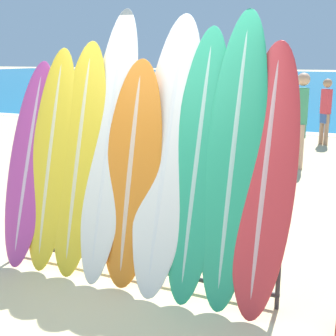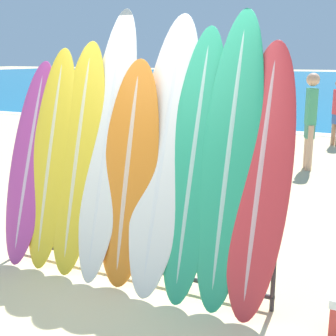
# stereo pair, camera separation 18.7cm
# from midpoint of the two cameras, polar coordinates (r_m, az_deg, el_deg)

# --- Properties ---
(ground_plane) EXTENTS (160.00, 160.00, 0.00)m
(ground_plane) POSITION_cam_midpoint_polar(r_m,az_deg,el_deg) (4.37, -9.13, -15.57)
(ground_plane) COLOR beige
(surfboard_rack) EXTENTS (2.81, 0.04, 0.91)m
(surfboard_rack) POSITION_cam_midpoint_polar(r_m,az_deg,el_deg) (4.51, -5.42, -7.58)
(surfboard_rack) COLOR #28282D
(surfboard_rack) RESTS_ON ground_plane
(surfboard_slot_0) EXTENTS (0.51, 0.74, 2.07)m
(surfboard_slot_0) POSITION_cam_midpoint_polar(r_m,az_deg,el_deg) (5.07, -17.58, 0.60)
(surfboard_slot_0) COLOR #B23D8E
(surfboard_slot_0) RESTS_ON ground_plane
(surfboard_slot_1) EXTENTS (0.51, 0.68, 2.20)m
(surfboard_slot_1) POSITION_cam_midpoint_polar(r_m,az_deg,el_deg) (4.88, -15.10, 1.08)
(surfboard_slot_1) COLOR yellow
(surfboard_slot_1) RESTS_ON ground_plane
(surfboard_slot_2) EXTENTS (0.54, 0.70, 2.27)m
(surfboard_slot_2) POSITION_cam_midpoint_polar(r_m,az_deg,el_deg) (4.69, -11.92, 1.15)
(surfboard_slot_2) COLOR yellow
(surfboard_slot_2) RESTS_ON ground_plane
(surfboard_slot_3) EXTENTS (0.49, 0.89, 2.58)m
(surfboard_slot_3) POSITION_cam_midpoint_polar(r_m,az_deg,el_deg) (4.53, -8.37, 2.87)
(surfboard_slot_3) COLOR silver
(surfboard_slot_3) RESTS_ON ground_plane
(surfboard_slot_4) EXTENTS (0.59, 0.59, 2.10)m
(surfboard_slot_4) POSITION_cam_midpoint_polar(r_m,az_deg,el_deg) (4.36, -5.73, -0.69)
(surfboard_slot_4) COLOR orange
(surfboard_slot_4) RESTS_ON ground_plane
(surfboard_slot_5) EXTENTS (0.57, 0.94, 2.51)m
(surfboard_slot_5) POSITION_cam_midpoint_polar(r_m,az_deg,el_deg) (4.24, -1.38, 1.84)
(surfboard_slot_5) COLOR silver
(surfboard_slot_5) RESTS_ON ground_plane
(surfboard_slot_6) EXTENTS (0.49, 0.81, 2.39)m
(surfboard_slot_6) POSITION_cam_midpoint_polar(r_m,az_deg,el_deg) (4.11, 2.29, 0.57)
(surfboard_slot_6) COLOR #289E70
(surfboard_slot_6) RESTS_ON ground_plane
(surfboard_slot_7) EXTENTS (0.51, 0.79, 2.52)m
(surfboard_slot_7) POSITION_cam_midpoint_polar(r_m,az_deg,el_deg) (3.99, 6.66, 1.10)
(surfboard_slot_7) COLOR #289E70
(surfboard_slot_7) RESTS_ON ground_plane
(surfboard_slot_8) EXTENTS (0.51, 0.78, 2.26)m
(surfboard_slot_8) POSITION_cam_midpoint_polar(r_m,az_deg,el_deg) (3.92, 10.43, -1.27)
(surfboard_slot_8) COLOR red
(surfboard_slot_8) RESTS_ON ground_plane
(person_near_water) EXTENTS (0.26, 0.31, 1.82)m
(person_near_water) POSITION_cam_midpoint_polar(r_m,az_deg,el_deg) (9.24, 15.37, 6.01)
(person_near_water) COLOR tan
(person_near_water) RESTS_ON ground_plane
(person_far_left) EXTENTS (0.27, 0.26, 1.60)m
(person_far_left) POSITION_cam_midpoint_polar(r_m,az_deg,el_deg) (12.01, 18.23, 6.84)
(person_far_left) COLOR #A87A5B
(person_far_left) RESTS_ON ground_plane
(person_far_right) EXTENTS (0.27, 0.26, 1.58)m
(person_far_right) POSITION_cam_midpoint_polar(r_m,az_deg,el_deg) (8.86, -4.11, 5.30)
(person_far_right) COLOR tan
(person_far_right) RESTS_ON ground_plane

